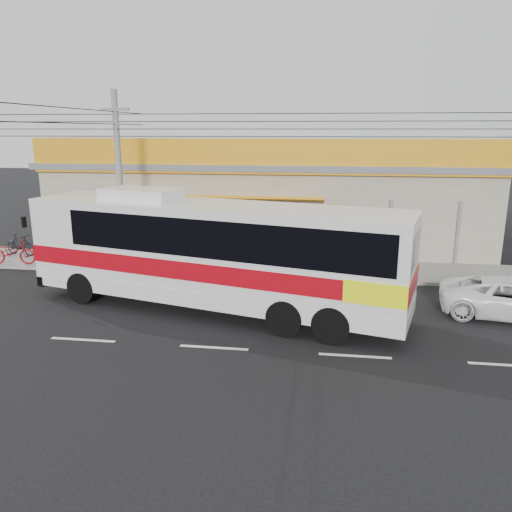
{
  "coord_description": "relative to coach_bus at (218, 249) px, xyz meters",
  "views": [
    {
      "loc": [
        3.02,
        -15.48,
        6.12
      ],
      "look_at": [
        0.6,
        2.0,
        1.61
      ],
      "focal_mm": 35.0,
      "sensor_mm": 36.0,
      "label": 1
    }
  ],
  "objects": [
    {
      "name": "ground",
      "position": [
        0.52,
        -0.59,
        -2.19
      ],
      "size": [
        120.0,
        120.0,
        0.0
      ],
      "primitive_type": "plane",
      "color": "black",
      "rests_on": "ground"
    },
    {
      "name": "sidewalk",
      "position": [
        0.52,
        5.41,
        -2.12
      ],
      "size": [
        30.0,
        3.2,
        0.15
      ],
      "primitive_type": "cube",
      "color": "gray",
      "rests_on": "ground"
    },
    {
      "name": "lane_markings",
      "position": [
        0.52,
        -3.09,
        -2.19
      ],
      "size": [
        50.0,
        0.12,
        0.01
      ],
      "primitive_type": null,
      "color": "silver",
      "rests_on": "ground"
    },
    {
      "name": "storefront_building",
      "position": [
        0.52,
        10.95,
        0.11
      ],
      "size": [
        22.6,
        9.2,
        5.7
      ],
      "color": "gray",
      "rests_on": "ground"
    },
    {
      "name": "coach_bus",
      "position": [
        0.0,
        0.0,
        0.0
      ],
      "size": [
        13.56,
        6.1,
        4.09
      ],
      "rotation": [
        0.0,
        0.0,
        -0.26
      ],
      "color": "silver",
      "rests_on": "ground"
    },
    {
      "name": "motorbike_red",
      "position": [
        -10.42,
        4.11,
        -1.48
      ],
      "size": [
        2.21,
        0.95,
        1.13
      ],
      "primitive_type": "imported",
      "rotation": [
        0.0,
        0.0,
        1.66
      ],
      "color": "maroon",
      "rests_on": "sidewalk"
    },
    {
      "name": "motorbike_dark",
      "position": [
        -11.02,
        5.67,
        -1.51
      ],
      "size": [
        1.83,
        0.93,
        1.06
      ],
      "primitive_type": "imported",
      "rotation": [
        0.0,
        0.0,
        1.31
      ],
      "color": "black",
      "rests_on": "sidewalk"
    },
    {
      "name": "utility_pole",
      "position": [
        -4.85,
        3.61,
        4.11
      ],
      "size": [
        34.0,
        14.0,
        7.65
      ],
      "color": "slate",
      "rests_on": "ground"
    }
  ]
}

